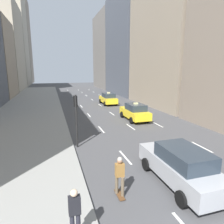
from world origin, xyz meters
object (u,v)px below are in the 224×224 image
at_px(taxi_lead, 135,112).
at_px(traffic_light_pole, 76,112).
at_px(skateboarder, 120,175).
at_px(pedestrian_near_curb, 75,212).
at_px(taxi_second, 108,99).
at_px(sedan_black_near, 180,165).

distance_m(taxi_lead, traffic_light_pole, 8.97).
height_order(skateboarder, pedestrian_near_curb, pedestrian_near_curb).
bearing_deg(pedestrian_near_curb, traffic_light_pole, 82.43).
bearing_deg(skateboarder, pedestrian_near_curb, -138.63).
distance_m(skateboarder, traffic_light_pole, 6.29).
relative_size(taxi_second, sedan_black_near, 0.91).
height_order(sedan_black_near, skateboarder, sedan_black_near).
relative_size(taxi_lead, traffic_light_pole, 1.22).
height_order(taxi_second, sedan_black_near, taxi_second).
height_order(taxi_lead, sedan_black_near, taxi_lead).
relative_size(taxi_second, pedestrian_near_curb, 2.67).
bearing_deg(sedan_black_near, skateboarder, -178.51).
distance_m(taxi_second, pedestrian_near_curb, 24.97).
bearing_deg(taxi_second, pedestrian_near_curb, -108.18).
relative_size(sedan_black_near, traffic_light_pole, 1.35).
bearing_deg(skateboarder, traffic_light_pole, 99.30).
height_order(sedan_black_near, pedestrian_near_curb, pedestrian_near_curb).
height_order(taxi_lead, traffic_light_pole, traffic_light_pole).
distance_m(pedestrian_near_curb, traffic_light_pole, 8.02).
relative_size(sedan_black_near, pedestrian_near_curb, 2.94).
distance_m(taxi_second, sedan_black_near, 22.03).
height_order(taxi_second, pedestrian_near_curb, taxi_second).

